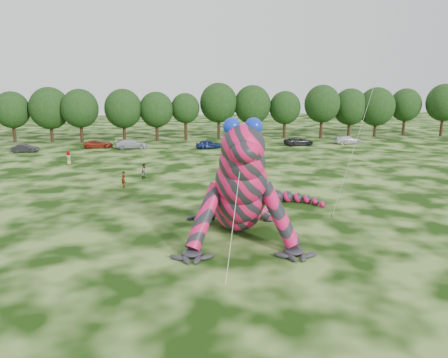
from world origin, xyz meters
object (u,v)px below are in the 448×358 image
tree_9 (186,117)px  car_6 (299,141)px  tree_5 (50,115)px  spectator_5 (237,185)px  tree_15 (376,112)px  tree_10 (219,111)px  car_7 (348,140)px  tree_14 (350,113)px  tree_6 (80,116)px  tree_11 (252,112)px  flying_kite (402,1)px  spectator_4 (69,158)px  car_5 (237,144)px  inflatable_gecko (237,171)px  car_4 (208,144)px  spectator_1 (144,171)px  tree_16 (405,112)px  tree_7 (124,115)px  tree_8 (157,117)px  car_3 (131,144)px  tree_17 (443,110)px  tree_12 (285,115)px  car_1 (25,148)px  spectator_0 (123,180)px  car_2 (99,144)px  tree_13 (322,112)px

tree_9 → car_6: tree_9 is taller
tree_5 → spectator_5: bearing=-56.8°
tree_9 → tree_15: bearing=0.7°
tree_10 → car_7: bearing=-24.7°
tree_14 → tree_6: bearing=-177.7°
tree_5 → tree_11: bearing=-0.4°
tree_6 → flying_kite: bearing=-60.1°
spectator_4 → car_5: bearing=-80.4°
inflatable_gecko → tree_6: bearing=116.9°
car_4 → spectator_5: bearing=171.1°
car_5 → spectator_1: bearing=144.5°
tree_16 → car_6: (-25.48, -11.29, -3.98)m
inflatable_gecko → spectator_4: (-17.94, 27.80, -3.44)m
car_5 → car_7: car_5 is taller
tree_7 → tree_8: bearing=1.8°
inflatable_gecko → car_3: bearing=109.5°
tree_9 → tree_17: size_ratio=0.84×
spectator_5 → tree_12: bearing=-39.2°
tree_6 → spectator_5: size_ratio=5.27×
tree_7 → tree_9: (11.15, 0.54, -0.40)m
tree_9 → car_1: tree_9 is taller
spectator_0 → tree_11: bearing=120.6°
tree_7 → tree_8: 5.87m
tree_9 → spectator_0: 37.28m
tree_14 → tree_12: bearing=-175.8°
tree_11 → spectator_0: size_ratio=5.81×
tree_15 → tree_17: 13.52m
spectator_0 → inflatable_gecko: bearing=4.9°
tree_17 → car_5: tree_17 is taller
tree_10 → car_7: 24.20m
tree_7 → tree_10: tree_10 is taller
tree_15 → tree_9: bearing=-179.3°
tree_16 → car_2: (-59.12, -9.73, -4.03)m
tree_10 → tree_14: (26.06, 0.14, -0.55)m
tree_11 → car_6: (6.18, -10.11, -4.33)m
tree_11 → car_3: size_ratio=1.96×
tree_5 → tree_7: tree_5 is taller
tree_5 → tree_12: 43.14m
tree_11 → tree_14: 19.69m
car_3 → car_6: size_ratio=1.01×
car_1 → spectator_5: (28.36, -29.49, 0.26)m
tree_7 → car_5: (19.00, -10.62, -4.02)m
tree_5 → tree_8: bearing=-4.4°
tree_11 → tree_14: bearing=1.5°
tree_8 → car_4: 13.84m
tree_12 → spectator_4: tree_12 is taller
flying_kite → tree_6: size_ratio=1.92×
car_4 → car_7: (24.76, 1.96, 0.02)m
tree_6 → car_1: 12.97m
tree_13 → car_4: 25.53m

